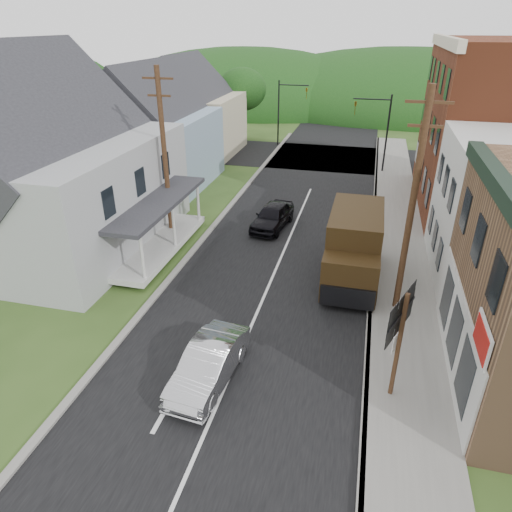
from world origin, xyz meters
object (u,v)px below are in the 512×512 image
Objects in this scene: silver_sedan at (209,364)px; delivery_van at (354,248)px; dark_sedan at (272,216)px; route_sign_cluster at (399,331)px; warning_sign at (380,249)px.

silver_sedan is 0.71× the size of delivery_van.
dark_sedan is 1.10× the size of route_sign_cluster.
route_sign_cluster is 1.50× the size of warning_sign.
dark_sedan is 14.13m from route_sign_cluster.
silver_sedan is at bearing -151.45° from route_sign_cluster.
delivery_van is 1.19m from warning_sign.
silver_sedan is 1.10× the size of route_sign_cluster.
silver_sedan is at bearing -117.06° from delivery_van.
route_sign_cluster reaches higher than warning_sign.
silver_sedan is 13.13m from dark_sedan.
dark_sedan is 0.71× the size of delivery_van.
warning_sign reaches higher than silver_sedan.
delivery_van is at bearing 68.11° from silver_sedan.
warning_sign is at bearing 61.53° from silver_sedan.
warning_sign is (-0.49, 7.26, -0.84)m from route_sign_cluster.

